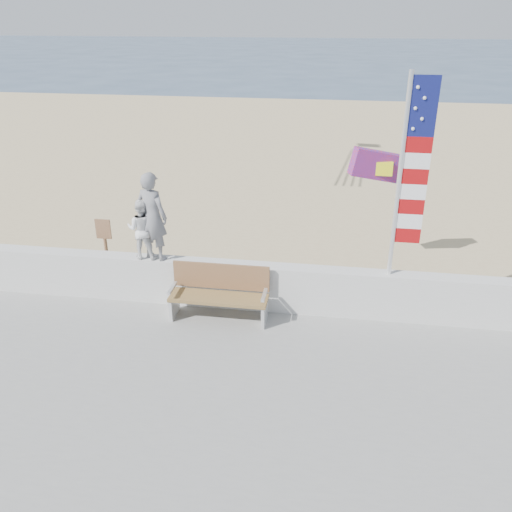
% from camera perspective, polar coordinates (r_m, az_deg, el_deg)
% --- Properties ---
extents(ground, '(220.00, 220.00, 0.00)m').
position_cam_1_polar(ground, '(9.00, -3.10, -12.56)').
color(ground, '#304761').
rests_on(ground, ground).
extents(sand, '(90.00, 40.00, 0.08)m').
position_cam_1_polar(sand, '(16.95, 3.09, 6.06)').
color(sand, tan).
rests_on(sand, ground).
extents(seawall, '(30.00, 0.35, 0.90)m').
position_cam_1_polar(seawall, '(10.32, -0.93, -3.11)').
color(seawall, silver).
rests_on(seawall, boardwalk).
extents(adult, '(0.71, 0.57, 1.69)m').
position_cam_1_polar(adult, '(10.22, -10.87, 4.11)').
color(adult, slate).
rests_on(adult, seawall).
extents(child, '(0.58, 0.46, 1.17)m').
position_cam_1_polar(child, '(10.38, -11.91, 2.81)').
color(child, white).
rests_on(child, seawall).
extents(bench, '(1.80, 0.57, 1.00)m').
position_cam_1_polar(bench, '(9.98, -3.86, -3.82)').
color(bench, olive).
rests_on(bench, boardwalk).
extents(flag, '(0.50, 0.08, 3.50)m').
position_cam_1_polar(flag, '(9.39, 15.73, 8.66)').
color(flag, white).
rests_on(flag, seawall).
extents(parafoil_kite, '(1.16, 0.63, 0.77)m').
position_cam_1_polar(parafoil_kite, '(11.73, 12.58, 9.31)').
color(parafoil_kite, red).
rests_on(parafoil_kite, ground).
extents(sign, '(0.32, 0.07, 1.46)m').
position_cam_1_polar(sign, '(11.64, -15.55, 1.01)').
color(sign, '#8C6443').
rests_on(sign, sand).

